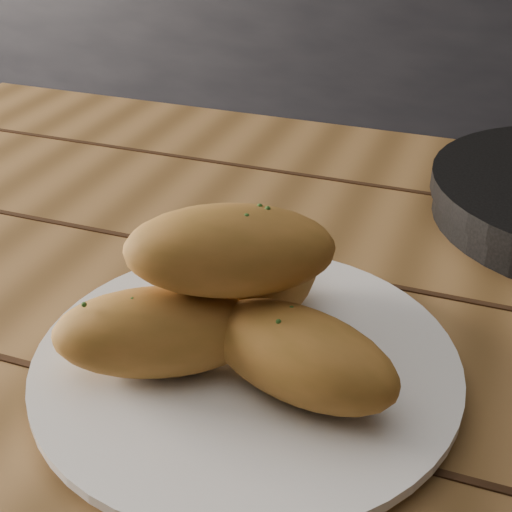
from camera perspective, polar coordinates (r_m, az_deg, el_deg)
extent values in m
cube|color=black|center=(2.32, 5.07, 14.45)|extent=(2.80, 0.60, 0.90)
cube|color=olive|center=(0.56, 13.06, -10.23)|extent=(1.48, 0.96, 0.04)
cylinder|color=brown|center=(1.27, -16.79, -6.40)|extent=(0.07, 0.07, 0.71)
cylinder|color=white|center=(0.52, -0.77, -9.02)|extent=(0.28, 0.28, 0.01)
cylinder|color=white|center=(0.52, -0.78, -8.34)|extent=(0.31, 0.31, 0.01)
ellipsoid|color=#AC6F2F|center=(0.49, -7.79, -6.03)|extent=(0.16, 0.12, 0.06)
ellipsoid|color=#AC6F2F|center=(0.47, 3.53, -7.91)|extent=(0.15, 0.10, 0.06)
ellipsoid|color=#AC6F2F|center=(0.54, 0.69, -2.12)|extent=(0.08, 0.14, 0.06)
ellipsoid|color=#AC6F2F|center=(0.46, -2.13, 0.45)|extent=(0.15, 0.11, 0.06)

